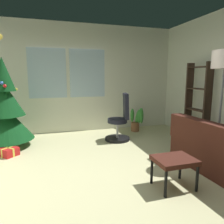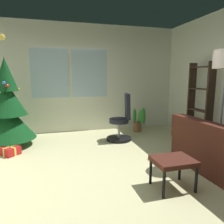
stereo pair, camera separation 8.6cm
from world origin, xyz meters
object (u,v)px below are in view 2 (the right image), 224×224
(footstool, at_px, (173,163))
(potted_plant, at_px, (139,120))
(gift_box_red, at_px, (10,151))
(office_chair, at_px, (122,122))
(bookshelf, at_px, (200,108))
(holiday_tree, at_px, (8,110))

(footstool, relative_size, potted_plant, 0.79)
(gift_box_red, bearing_deg, potted_plant, 16.71)
(office_chair, distance_m, bookshelf, 1.73)
(holiday_tree, bearing_deg, potted_plant, 6.49)
(footstool, relative_size, holiday_tree, 0.23)
(gift_box_red, height_order, office_chair, office_chair)
(footstool, distance_m, bookshelf, 2.29)
(potted_plant, bearing_deg, office_chair, -139.01)
(office_chair, xyz_separation_m, potted_plant, (0.67, 0.58, -0.11))
(footstool, height_order, gift_box_red, footstool)
(office_chair, bearing_deg, gift_box_red, -172.39)
(holiday_tree, height_order, potted_plant, holiday_tree)
(bookshelf, height_order, potted_plant, bookshelf)
(office_chair, bearing_deg, holiday_tree, 174.29)
(gift_box_red, bearing_deg, holiday_tree, 98.61)
(gift_box_red, distance_m, potted_plant, 3.08)
(office_chair, bearing_deg, bookshelf, -19.97)
(holiday_tree, bearing_deg, bookshelf, -11.65)
(office_chair, relative_size, bookshelf, 0.62)
(holiday_tree, relative_size, gift_box_red, 5.65)
(holiday_tree, relative_size, potted_plant, 3.50)
(footstool, distance_m, holiday_tree, 3.37)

